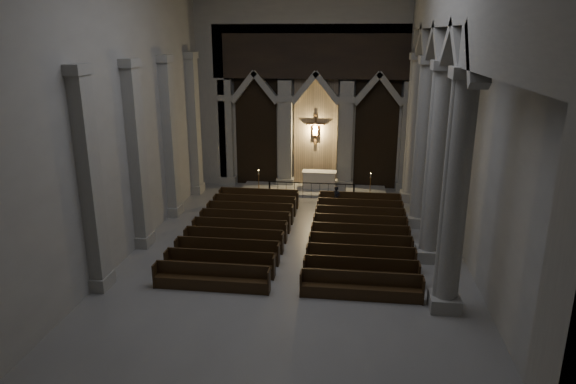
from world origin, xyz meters
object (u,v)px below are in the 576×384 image
object	(u,v)px
altar	(319,179)
candle_stand_left	(259,189)
candle_stand_right	(370,192)
worshipper	(336,198)
altar_rail	(311,188)
pews	(299,236)

from	to	relation	value
altar	candle_stand_left	size ratio (longest dim) A/B	1.26
candle_stand_left	altar	bearing A→B (deg)	26.85
altar	candle_stand_right	bearing A→B (deg)	-23.82
candle_stand_right	worshipper	world-z (taller)	candle_stand_right
altar_rail	candle_stand_right	bearing A→B (deg)	6.07
candle_stand_left	pews	xyz separation A→B (m)	(3.01, -6.50, -0.12)
altar_rail	pews	distance (m)	6.54
worshipper	candle_stand_right	bearing A→B (deg)	68.59
altar_rail	worshipper	distance (m)	2.19
pews	worshipper	xyz separation A→B (m)	(1.46, 4.90, 0.30)
pews	candle_stand_left	bearing A→B (deg)	114.87
altar	pews	xyz separation A→B (m)	(-0.33, -8.20, -0.35)
candle_stand_left	candle_stand_right	xyz separation A→B (m)	(6.32, 0.39, -0.03)
altar	pews	bearing A→B (deg)	-92.34
altar_rail	candle_stand_right	world-z (taller)	candle_stand_right
altar_rail	pews	world-z (taller)	pews
worshipper	pews	bearing A→B (deg)	-85.06
candle_stand_left	candle_stand_right	size ratio (longest dim) A/B	1.06
candle_stand_right	pews	bearing A→B (deg)	-115.62
candle_stand_right	pews	distance (m)	7.64
candle_stand_left	candle_stand_right	distance (m)	6.33
altar	altar_rail	bearing A→B (deg)	-101.38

